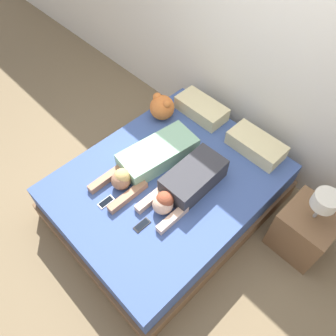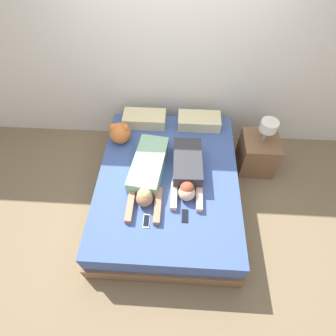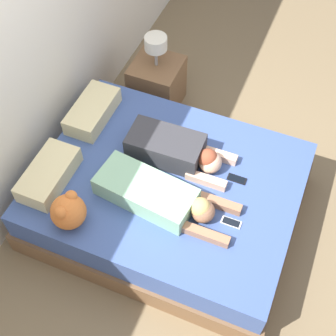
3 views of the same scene
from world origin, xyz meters
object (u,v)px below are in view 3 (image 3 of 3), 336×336
cell_phone_right (237,179)px  pillow_head_left (49,174)px  person_left (159,196)px  cell_phone_left (231,222)px  pillow_head_right (93,111)px  person_right (176,150)px  plush_toy (68,211)px  nightstand (157,83)px  bed (168,196)px

cell_phone_right → pillow_head_left: bearing=112.7°
person_left → cell_phone_left: 0.59m
pillow_head_right → person_right: bearing=-100.0°
person_right → plush_toy: (-0.86, 0.51, 0.04)m
person_left → nightstand: (1.43, 0.64, -0.31)m
bed → cell_phone_left: cell_phone_left is taller
person_left → pillow_head_right: bearing=55.9°
pillow_head_right → nightstand: nightstand is taller
bed → pillow_head_right: (0.37, 0.87, 0.34)m
person_right → nightstand: nightstand is taller
pillow_head_left → cell_phone_left: bearing=-83.1°
bed → person_left: bearing=-175.5°
person_right → cell_phone_right: 0.54m
pillow_head_left → pillow_head_right: same height
pillow_head_left → person_right: (0.59, -0.85, 0.03)m
pillow_head_left → cell_phone_right: (0.58, -1.39, -0.07)m
person_left → plush_toy: (-0.41, 0.55, 0.05)m
cell_phone_left → nightstand: size_ratio=0.18×
person_left → pillow_head_left: bearing=98.9°
pillow_head_right → person_left: (-0.60, -0.89, 0.01)m
person_left → cell_phone_right: 0.67m
person_right → plush_toy: plush_toy is taller
bed → person_right: person_right is taller
person_left → cell_phone_right: person_left is taller
pillow_head_left → plush_toy: bearing=-128.2°
cell_phone_right → nightstand: size_ratio=0.18×
bed → pillow_head_left: size_ratio=3.78×
cell_phone_left → nightstand: bearing=41.1°
cell_phone_right → nightstand: 1.52m
cell_phone_right → nightstand: bearing=48.8°
nightstand → person_right: bearing=-148.6°
cell_phone_left → cell_phone_right: size_ratio=1.00×
pillow_head_right → person_right: (-0.15, -0.85, 0.03)m
pillow_head_right → plush_toy: size_ratio=2.01×
pillow_head_left → bed: bearing=-67.0°
bed → cell_phone_left: bearing=-107.8°
pillow_head_right → pillow_head_left: bearing=180.0°
person_right → cell_phone_left: person_right is taller
cell_phone_right → person_left: bearing=131.5°
pillow_head_left → nightstand: bearing=-9.2°
person_left → nightstand: size_ratio=1.32×
pillow_head_left → person_left: bearing=-81.1°
plush_toy → cell_phone_right: bearing=-51.0°
cell_phone_left → nightstand: (1.39, 1.22, -0.23)m
pillow_head_right → person_left: 1.07m
nightstand → bed: bearing=-152.8°
bed → nightstand: bearing=27.2°
bed → nightstand: size_ratio=2.49×
person_right → nightstand: bearing=31.4°
person_right → cell_phone_right: (-0.01, -0.54, -0.10)m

